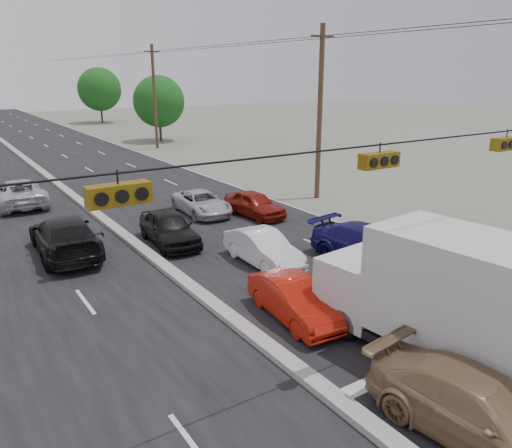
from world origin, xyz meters
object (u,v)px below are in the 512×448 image
object	(u,v)px
utility_pole_right_b	(320,113)
tree_right_mid	(159,101)
oncoming_far	(19,193)
tan_sedan	(482,411)
utility_pole_right_c	(155,96)
queue_car_b	(263,249)
queue_car_a	(169,228)
queue_car_d	(370,247)
red_sedan	(295,300)
oncoming_near	(65,236)
box_truck	(449,299)
queue_car_c	(202,203)
queue_car_e	(254,204)
tree_right_far	(100,89)

from	to	relation	value
utility_pole_right_b	tree_right_mid	bearing A→B (deg)	85.24
oncoming_far	tan_sedan	bearing A→B (deg)	101.70
utility_pole_right_c	queue_car_b	world-z (taller)	utility_pole_right_c
utility_pole_right_b	queue_car_a	size ratio (longest dim) A/B	2.30
queue_car_b	queue_car_d	distance (m)	4.22
tree_right_mid	red_sedan	xyz separation A→B (m)	(-13.28, -41.78, -3.70)
queue_car_b	queue_car_d	xyz separation A→B (m)	(3.51, -2.35, 0.09)
queue_car_a	oncoming_near	distance (m)	4.35
oncoming_near	oncoming_far	bearing A→B (deg)	-85.69
box_truck	red_sedan	distance (m)	4.58
oncoming_near	red_sedan	bearing A→B (deg)	117.77
queue_car_a	tan_sedan	bearing A→B (deg)	-84.87
utility_pole_right_b	red_sedan	size ratio (longest dim) A/B	2.58
tree_right_mid	queue_car_d	distance (m)	40.72
tan_sedan	red_sedan	world-z (taller)	tan_sedan
red_sedan	tree_right_mid	bearing A→B (deg)	77.97
queue_car_d	oncoming_near	size ratio (longest dim) A/B	0.92
utility_pole_right_c	queue_car_a	world-z (taller)	utility_pole_right_c
tree_right_mid	utility_pole_right_b	bearing A→B (deg)	-94.76
tree_right_mid	oncoming_far	size ratio (longest dim) A/B	1.31
tan_sedan	queue_car_b	size ratio (longest dim) A/B	1.22
tan_sedan	queue_car_c	distance (m)	18.98
red_sedan	queue_car_b	size ratio (longest dim) A/B	0.96
tan_sedan	queue_car_c	world-z (taller)	tan_sedan
oncoming_far	queue_car_e	bearing A→B (deg)	138.68
oncoming_far	red_sedan	bearing A→B (deg)	105.11
tan_sedan	oncoming_far	distance (m)	26.43
box_truck	queue_car_e	distance (m)	14.85
utility_pole_right_b	red_sedan	distance (m)	16.59
tree_right_mid	queue_car_c	distance (m)	31.35
box_truck	oncoming_near	size ratio (longest dim) A/B	1.27
queue_car_d	utility_pole_right_b	bearing A→B (deg)	53.68
queue_car_b	utility_pole_right_b	bearing A→B (deg)	40.24
tree_right_mid	tree_right_far	distance (m)	25.03
queue_car_c	tree_right_far	bearing A→B (deg)	81.20
tree_right_far	queue_car_e	world-z (taller)	tree_right_far
queue_car_c	oncoming_far	size ratio (longest dim) A/B	0.80
red_sedan	queue_car_e	world-z (taller)	queue_car_e
tree_right_far	tree_right_mid	bearing A→B (deg)	-92.29
utility_pole_right_b	box_truck	distance (m)	18.49
utility_pole_right_c	tree_right_mid	xyz separation A→B (m)	(2.50, 5.00, -0.77)
tan_sedan	red_sedan	size ratio (longest dim) A/B	1.27
tree_right_far	tan_sedan	size ratio (longest dim) A/B	1.65
queue_car_a	oncoming_far	size ratio (longest dim) A/B	0.80
queue_car_a	oncoming_near	xyz separation A→B (m)	(-4.21, 1.08, 0.08)
tan_sedan	queue_car_d	size ratio (longest dim) A/B	0.95
red_sedan	queue_car_b	distance (m)	4.72
utility_pole_right_c	queue_car_d	world-z (taller)	utility_pole_right_c
queue_car_d	red_sedan	bearing A→B (deg)	-166.07
utility_pole_right_b	queue_car_d	bearing A→B (deg)	-119.36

